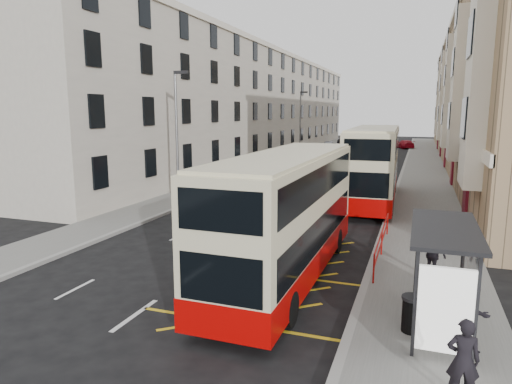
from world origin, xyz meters
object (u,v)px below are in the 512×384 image
at_px(car_dark, 346,140).
at_px(car_red, 405,144).
at_px(pedestrian_mid, 472,319).
at_px(bus_shelter, 450,259).
at_px(double_decker_rear, 374,165).
at_px(litter_bin, 412,313).
at_px(street_lamp_near, 177,131).
at_px(street_lamp_far, 301,121).
at_px(car_silver, 328,146).
at_px(double_decker_front, 287,216).
at_px(white_van, 331,153).
at_px(pedestrian_near, 463,360).
at_px(pedestrian_far, 433,254).

bearing_deg(car_dark, car_red, -20.92).
distance_m(pedestrian_mid, car_red, 64.92).
relative_size(bus_shelter, double_decker_rear, 0.35).
distance_m(litter_bin, pedestrian_mid, 1.53).
height_order(street_lamp_near, street_lamp_far, same).
distance_m(street_lamp_near, street_lamp_far, 30.00).
distance_m(car_silver, car_red, 13.94).
relative_size(double_decker_front, litter_bin, 11.50).
bearing_deg(white_van, pedestrian_near, -73.35).
height_order(litter_bin, white_van, white_van).
bearing_deg(double_decker_front, bus_shelter, -28.18).
bearing_deg(pedestrian_mid, street_lamp_far, 81.78).
bearing_deg(car_dark, pedestrian_far, -64.10).
xyz_separation_m(double_decker_front, pedestrian_near, (5.22, -5.73, -1.23)).
bearing_deg(pedestrian_mid, street_lamp_near, 111.22).
relative_size(double_decker_rear, car_dark, 2.80).
bearing_deg(pedestrian_near, street_lamp_far, -75.17).
bearing_deg(pedestrian_mid, car_dark, 73.44).
distance_m(street_lamp_far, car_red, 24.73).
xyz_separation_m(bus_shelter, street_lamp_far, (-14.69, 42.39, 2.50)).
height_order(street_lamp_far, white_van, street_lamp_far).
bearing_deg(car_silver, litter_bin, -86.13).
relative_size(double_decker_rear, white_van, 2.32).
distance_m(white_van, car_red, 21.60).
height_order(double_decker_rear, pedestrian_mid, double_decker_rear).
height_order(street_lamp_near, pedestrian_near, street_lamp_near).
distance_m(double_decker_front, car_silver, 52.55).
distance_m(bus_shelter, car_silver, 56.28).
distance_m(street_lamp_far, white_van, 5.46).
xyz_separation_m(pedestrian_mid, car_red, (-3.65, 64.82, -0.35)).
bearing_deg(white_van, bus_shelter, -72.65).
relative_size(double_decker_front, white_van, 2.11).
bearing_deg(litter_bin, car_dark, 100.08).
bearing_deg(street_lamp_near, bus_shelter, -40.14).
height_order(double_decker_rear, car_red, double_decker_rear).
bearing_deg(bus_shelter, pedestrian_far, 93.43).
height_order(double_decker_front, car_silver, double_decker_front).
height_order(street_lamp_near, double_decker_rear, street_lamp_near).
relative_size(street_lamp_near, white_van, 1.53).
height_order(white_van, car_silver, car_silver).
xyz_separation_m(litter_bin, car_red, (-2.32, 64.15, 0.01)).
height_order(pedestrian_mid, car_silver, pedestrian_mid).
distance_m(car_silver, car_dark, 16.74).
bearing_deg(white_van, double_decker_front, -78.49).
bearing_deg(car_dark, double_decker_rear, -64.80).
xyz_separation_m(pedestrian_far, white_van, (-10.93, 39.73, -0.26)).
bearing_deg(street_lamp_near, car_red, 77.36).
relative_size(street_lamp_far, double_decker_front, 0.72).
height_order(litter_bin, pedestrian_mid, pedestrian_mid).
height_order(bus_shelter, double_decker_rear, double_decker_rear).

